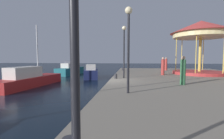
# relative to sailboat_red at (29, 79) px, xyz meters

# --- Properties ---
(ground_plane) EXTENTS (120.00, 120.00, 0.00)m
(ground_plane) POSITION_rel_sailboat_red_xyz_m (7.28, -0.65, -0.67)
(ground_plane) COLOR black
(quay_dock) EXTENTS (14.36, 29.75, 0.80)m
(quay_dock) POSITION_rel_sailboat_red_xyz_m (14.46, -0.65, -0.27)
(quay_dock) COLOR gray
(quay_dock) RESTS_ON ground
(sailboat_red) EXTENTS (2.72, 7.06, 5.63)m
(sailboat_red) POSITION_rel_sailboat_red_xyz_m (0.00, 0.00, 0.00)
(sailboat_red) COLOR maroon
(sailboat_red) RESTS_ON ground
(motorboat_navy) EXTENTS (2.43, 4.35, 1.75)m
(motorboat_navy) POSITION_rel_sailboat_red_xyz_m (4.01, 6.51, 0.01)
(motorboat_navy) COLOR #19214C
(motorboat_navy) RESTS_ON ground
(sailboat_teal) EXTENTS (2.71, 5.85, 7.17)m
(sailboat_teal) POSITION_rel_sailboat_red_xyz_m (-0.24, 10.31, 0.03)
(sailboat_teal) COLOR #19606B
(sailboat_teal) RESTS_ON ground
(carousel) EXTENTS (6.23, 6.23, 5.70)m
(carousel) POSITION_rel_sailboat_red_xyz_m (16.36, 5.09, 4.40)
(carousel) COLOR #B23333
(carousel) RESTS_ON quay_dock
(lamp_post_mid_promenade) EXTENTS (0.36, 0.36, 4.24)m
(lamp_post_mid_promenade) POSITION_rel_sailboat_red_xyz_m (8.81, -5.11, 3.04)
(lamp_post_mid_promenade) COLOR black
(lamp_post_mid_promenade) RESTS_ON quay_dock
(lamp_post_far_end) EXTENTS (0.36, 0.36, 4.49)m
(lamp_post_far_end) POSITION_rel_sailboat_red_xyz_m (8.36, 0.84, 3.18)
(lamp_post_far_end) COLOR black
(lamp_post_far_end) RESTS_ON quay_dock
(bollard_north) EXTENTS (0.24, 0.24, 0.40)m
(bollard_north) POSITION_rel_sailboat_red_xyz_m (7.69, 0.40, 0.33)
(bollard_north) COLOR #2D2D33
(bollard_north) RESTS_ON quay_dock
(bollard_south) EXTENTS (0.24, 0.24, 0.40)m
(bollard_south) POSITION_rel_sailboat_red_xyz_m (7.90, 8.96, 0.33)
(bollard_south) COLOR #2D2D33
(bollard_south) RESTS_ON quay_dock
(person_far_corner) EXTENTS (0.34, 0.34, 1.89)m
(person_far_corner) POSITION_rel_sailboat_red_xyz_m (12.35, -2.20, 1.02)
(person_far_corner) COLOR #387247
(person_far_corner) RESTS_ON quay_dock
(person_by_the_water) EXTENTS (0.34, 0.34, 1.83)m
(person_by_the_water) POSITION_rel_sailboat_red_xyz_m (12.25, 3.77, 0.99)
(person_by_the_water) COLOR #B23833
(person_by_the_water) RESTS_ON quay_dock
(person_mid_promenade) EXTENTS (0.34, 0.34, 1.82)m
(person_mid_promenade) POSITION_rel_sailboat_red_xyz_m (13.91, 10.03, 0.98)
(person_mid_promenade) COLOR #B23833
(person_mid_promenade) RESTS_ON quay_dock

